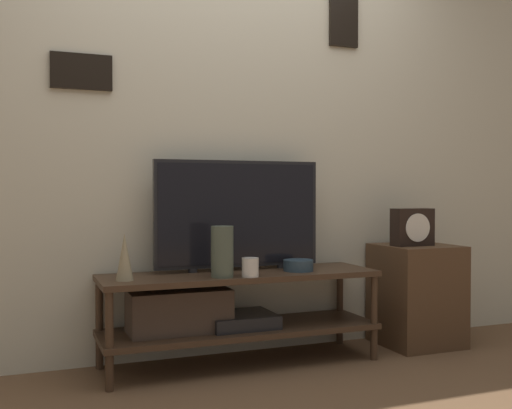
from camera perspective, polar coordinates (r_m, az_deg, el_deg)
name	(u,v)px	position (r m, az deg, el deg)	size (l,w,h in m)	color
ground_plane	(258,378)	(3.10, 0.20, -16.20)	(12.00, 12.00, 0.00)	brown
wall_back	(225,117)	(3.48, -3.01, 8.35)	(6.40, 0.08, 2.70)	beige
media_console	(219,308)	(3.22, -3.53, -9.79)	(1.49, 0.44, 0.49)	#422D1E
television	(238,214)	(3.30, -1.70, -0.90)	(0.94, 0.05, 0.61)	black
vase_slim_bronze	(125,257)	(3.00, -12.40, -4.91)	(0.09, 0.09, 0.23)	tan
vase_tall_ceramic	(222,252)	(3.05, -3.23, -4.50)	(0.11, 0.11, 0.26)	#4C5647
vase_wide_bowl	(298,265)	(3.30, 4.05, -5.80)	(0.16, 0.16, 0.06)	#2D4251
candle_jar	(250,267)	(3.07, -0.56, -6.00)	(0.09, 0.09, 0.10)	silver
side_table	(416,295)	(3.79, 15.02, -8.29)	(0.44, 0.44, 0.60)	#513823
mantel_clock	(412,227)	(3.69, 14.68, -2.10)	(0.25, 0.11, 0.22)	black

